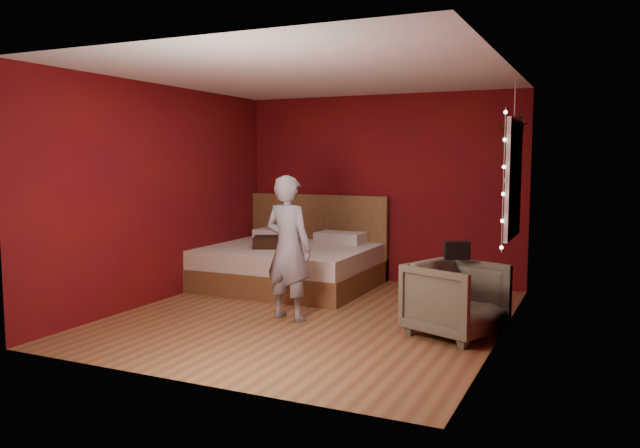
% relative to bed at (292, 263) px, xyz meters
% --- Properties ---
extents(floor, '(4.50, 4.50, 0.00)m').
position_rel_bed_xyz_m(floor, '(0.95, -1.38, -0.31)').
color(floor, olive).
rests_on(floor, ground).
extents(room_walls, '(4.04, 4.54, 2.62)m').
position_rel_bed_xyz_m(room_walls, '(0.95, -1.38, 1.37)').
color(room_walls, '#63100A').
rests_on(room_walls, ground).
extents(window, '(0.05, 0.97, 1.27)m').
position_rel_bed_xyz_m(window, '(2.92, -0.48, 1.19)').
color(window, white).
rests_on(window, room_walls).
extents(fairy_lights, '(0.04, 0.04, 1.45)m').
position_rel_bed_xyz_m(fairy_lights, '(2.89, -1.00, 1.19)').
color(fairy_lights, silver).
rests_on(fairy_lights, room_walls).
extents(bed, '(2.17, 1.85, 1.20)m').
position_rel_bed_xyz_m(bed, '(0.00, 0.00, 0.00)').
color(bed, brown).
rests_on(bed, ground).
extents(person, '(0.62, 0.46, 1.54)m').
position_rel_bed_xyz_m(person, '(0.78, -1.61, 0.46)').
color(person, slate).
rests_on(person, ground).
extents(armchair, '(1.03, 1.02, 0.73)m').
position_rel_bed_xyz_m(armchair, '(2.55, -1.50, 0.05)').
color(armchair, '#64644F').
rests_on(armchair, ground).
extents(handbag, '(0.27, 0.21, 0.18)m').
position_rel_bed_xyz_m(handbag, '(2.51, -1.32, 0.50)').
color(handbag, black).
rests_on(handbag, armchair).
extents(throw_pillow, '(0.55, 0.55, 0.15)m').
position_rel_bed_xyz_m(throw_pillow, '(-0.21, -0.26, 0.31)').
color(throw_pillow, black).
rests_on(throw_pillow, bed).
extents(hanging_plant, '(0.41, 0.37, 0.79)m').
position_rel_bed_xyz_m(hanging_plant, '(2.83, 0.09, 1.69)').
color(hanging_plant, silver).
rests_on(hanging_plant, room_walls).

